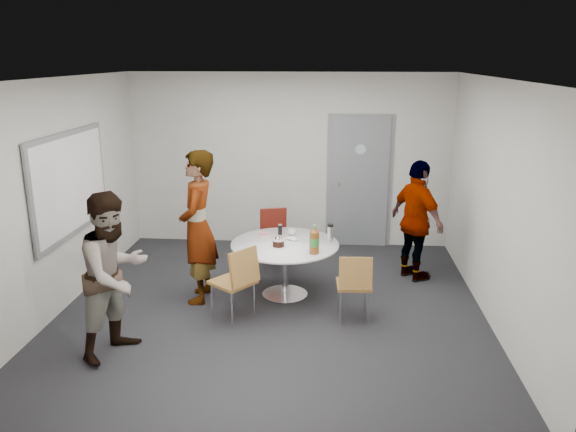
# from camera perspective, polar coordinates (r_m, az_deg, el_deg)

# --- Properties ---
(floor) EXTENTS (5.00, 5.00, 0.00)m
(floor) POSITION_cam_1_polar(r_m,az_deg,el_deg) (6.86, -1.57, -9.34)
(floor) COLOR black
(floor) RESTS_ON ground
(ceiling) EXTENTS (5.00, 5.00, 0.00)m
(ceiling) POSITION_cam_1_polar(r_m,az_deg,el_deg) (6.20, -1.76, 13.81)
(ceiling) COLOR silver
(ceiling) RESTS_ON wall_back
(wall_back) EXTENTS (5.00, 0.00, 5.00)m
(wall_back) POSITION_cam_1_polar(r_m,az_deg,el_deg) (8.83, 0.14, 5.67)
(wall_back) COLOR beige
(wall_back) RESTS_ON floor
(wall_left) EXTENTS (0.00, 5.00, 5.00)m
(wall_left) POSITION_cam_1_polar(r_m,az_deg,el_deg) (7.12, -22.09, 1.94)
(wall_left) COLOR beige
(wall_left) RESTS_ON floor
(wall_right) EXTENTS (0.00, 5.00, 5.00)m
(wall_right) POSITION_cam_1_polar(r_m,az_deg,el_deg) (6.61, 20.41, 1.10)
(wall_right) COLOR beige
(wall_right) RESTS_ON floor
(wall_front) EXTENTS (5.00, 0.00, 5.00)m
(wall_front) POSITION_cam_1_polar(r_m,az_deg,el_deg) (4.05, -5.60, -7.15)
(wall_front) COLOR beige
(wall_front) RESTS_ON floor
(door) EXTENTS (1.02, 0.17, 2.12)m
(door) POSITION_cam_1_polar(r_m,az_deg,el_deg) (8.86, 7.25, 3.43)
(door) COLOR slate
(door) RESTS_ON wall_back
(whiteboard) EXTENTS (0.04, 1.90, 1.25)m
(whiteboard) POSITION_cam_1_polar(r_m,az_deg,el_deg) (7.26, -21.21, 3.09)
(whiteboard) COLOR gray
(whiteboard) RESTS_ON wall_left
(table) EXTENTS (1.34, 1.34, 1.04)m
(table) POSITION_cam_1_polar(r_m,az_deg,el_deg) (6.96, -0.06, -3.53)
(table) COLOR white
(table) RESTS_ON floor
(chair_near_left) EXTENTS (0.62, 0.61, 0.89)m
(chair_near_left) POSITION_cam_1_polar(r_m,az_deg,el_deg) (6.37, -5.14, -6.17)
(chair_near_left) COLOR olive
(chair_near_left) RESTS_ON floor
(chair_near_right) EXTENTS (0.41, 0.44, 0.81)m
(chair_near_right) POSITION_cam_1_polar(r_m,az_deg,el_deg) (6.40, 6.77, -6.60)
(chair_near_right) COLOR olive
(chair_near_right) RESTS_ON floor
(chair_far) EXTENTS (0.49, 0.52, 0.84)m
(chair_far) POSITION_cam_1_polar(r_m,az_deg,el_deg) (8.00, -1.40, -1.64)
(chair_far) COLOR maroon
(chair_far) RESTS_ON floor
(person_main) EXTENTS (0.49, 0.71, 1.88)m
(person_main) POSITION_cam_1_polar(r_m,az_deg,el_deg) (6.87, -9.15, -1.12)
(person_main) COLOR #A5C6EA
(person_main) RESTS_ON floor
(person_left) EXTENTS (0.93, 1.02, 1.69)m
(person_left) POSITION_cam_1_polar(r_m,az_deg,el_deg) (5.84, -17.19, -5.71)
(person_left) COLOR white
(person_left) RESTS_ON floor
(person_right) EXTENTS (0.85, 1.02, 1.63)m
(person_right) POSITION_cam_1_polar(r_m,az_deg,el_deg) (7.65, 12.95, -0.49)
(person_right) COLOR black
(person_right) RESTS_ON floor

